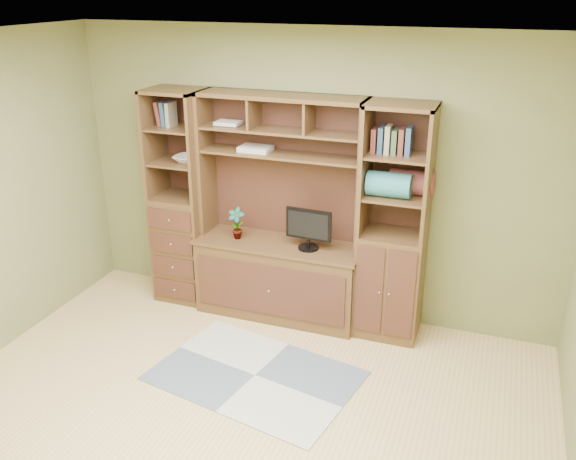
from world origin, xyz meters
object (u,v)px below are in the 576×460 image
at_px(left_tower, 181,198).
at_px(center_hutch, 278,212).
at_px(monitor, 309,222).
at_px(right_tower, 394,225).

bearing_deg(left_tower, center_hutch, -2.29).
bearing_deg(monitor, left_tower, 179.91).
distance_m(left_tower, monitor, 1.30).
relative_size(center_hutch, monitor, 4.03).
bearing_deg(left_tower, monitor, -3.31).
distance_m(center_hutch, right_tower, 1.03).
bearing_deg(monitor, right_tower, 9.10).
distance_m(right_tower, monitor, 0.73).
xyz_separation_m(right_tower, monitor, (-0.73, -0.07, -0.04)).
height_order(left_tower, monitor, left_tower).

